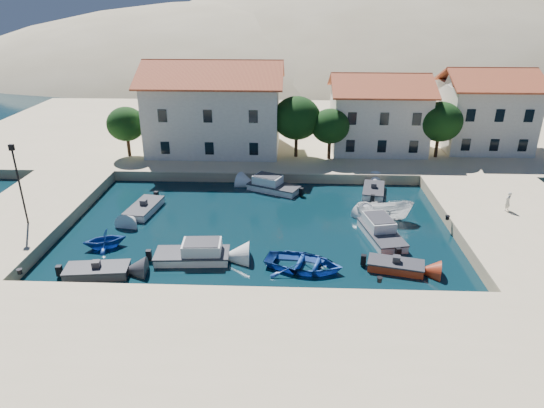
{
  "coord_description": "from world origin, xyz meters",
  "views": [
    {
      "loc": [
        2.55,
        -24.54,
        17.01
      ],
      "look_at": [
        1.07,
        10.15,
        2.0
      ],
      "focal_mm": 32.0,
      "sensor_mm": 36.0,
      "label": 1
    }
  ],
  "objects_px": {
    "pedestrian": "(508,201)",
    "building_mid": "(378,111)",
    "building_left": "(214,105)",
    "cabin_cruiser_east": "(382,233)",
    "cabin_cruiser_south": "(192,254)",
    "boat_east": "(383,220)",
    "building_right": "(486,108)",
    "rowboat_south": "(304,268)",
    "lamppost": "(18,177)"
  },
  "relations": [
    {
      "from": "pedestrian",
      "to": "building_mid",
      "type": "bearing_deg",
      "value": -102.95
    },
    {
      "from": "lamppost",
      "to": "pedestrian",
      "type": "relative_size",
      "value": 3.96
    },
    {
      "from": "building_left",
      "to": "pedestrian",
      "type": "distance_m",
      "value": 30.79
    },
    {
      "from": "building_mid",
      "to": "pedestrian",
      "type": "distance_m",
      "value": 19.1
    },
    {
      "from": "building_right",
      "to": "rowboat_south",
      "type": "bearing_deg",
      "value": -128.14
    },
    {
      "from": "lamppost",
      "to": "cabin_cruiser_east",
      "type": "height_order",
      "value": "lamppost"
    },
    {
      "from": "building_mid",
      "to": "building_right",
      "type": "bearing_deg",
      "value": 4.76
    },
    {
      "from": "building_mid",
      "to": "cabin_cruiser_south",
      "type": "distance_m",
      "value": 29.64
    },
    {
      "from": "building_right",
      "to": "cabin_cruiser_south",
      "type": "xyz_separation_m",
      "value": [
        -28.25,
        -25.33,
        -5.0
      ]
    },
    {
      "from": "lamppost",
      "to": "boat_east",
      "type": "relative_size",
      "value": 1.34
    },
    {
      "from": "lamppost",
      "to": "boat_east",
      "type": "bearing_deg",
      "value": 7.89
    },
    {
      "from": "building_left",
      "to": "building_right",
      "type": "bearing_deg",
      "value": 3.81
    },
    {
      "from": "building_left",
      "to": "rowboat_south",
      "type": "xyz_separation_m",
      "value": [
        9.48,
        -24.13,
        -5.94
      ]
    },
    {
      "from": "lamppost",
      "to": "cabin_cruiser_east",
      "type": "distance_m",
      "value": 27.3
    },
    {
      "from": "pedestrian",
      "to": "cabin_cruiser_south",
      "type": "bearing_deg",
      "value": -21.2
    },
    {
      "from": "building_mid",
      "to": "cabin_cruiser_south",
      "type": "height_order",
      "value": "building_mid"
    },
    {
      "from": "boat_east",
      "to": "pedestrian",
      "type": "xyz_separation_m",
      "value": [
        9.77,
        0.14,
        1.79
      ]
    },
    {
      "from": "lamppost",
      "to": "cabin_cruiser_south",
      "type": "xyz_separation_m",
      "value": [
        13.25,
        -3.33,
        -4.28
      ]
    },
    {
      "from": "building_left",
      "to": "lamppost",
      "type": "height_order",
      "value": "building_left"
    },
    {
      "from": "building_right",
      "to": "lamppost",
      "type": "xyz_separation_m",
      "value": [
        -41.5,
        -22.0,
        -0.72
      ]
    },
    {
      "from": "building_mid",
      "to": "boat_east",
      "type": "distance_m",
      "value": 18.03
    },
    {
      "from": "building_left",
      "to": "cabin_cruiser_south",
      "type": "height_order",
      "value": "building_left"
    },
    {
      "from": "lamppost",
      "to": "rowboat_south",
      "type": "height_order",
      "value": "lamppost"
    },
    {
      "from": "lamppost",
      "to": "pedestrian",
      "type": "height_order",
      "value": "lamppost"
    },
    {
      "from": "boat_east",
      "to": "building_right",
      "type": "bearing_deg",
      "value": -37.68
    },
    {
      "from": "cabin_cruiser_south",
      "to": "cabin_cruiser_east",
      "type": "xyz_separation_m",
      "value": [
        13.71,
        3.9,
        0.0
      ]
    },
    {
      "from": "cabin_cruiser_south",
      "to": "cabin_cruiser_east",
      "type": "height_order",
      "value": "same"
    },
    {
      "from": "building_left",
      "to": "cabin_cruiser_south",
      "type": "distance_m",
      "value": 24.03
    },
    {
      "from": "building_left",
      "to": "building_mid",
      "type": "distance_m",
      "value": 18.04
    },
    {
      "from": "cabin_cruiser_south",
      "to": "pedestrian",
      "type": "bearing_deg",
      "value": 13.28
    },
    {
      "from": "building_left",
      "to": "rowboat_south",
      "type": "relative_size",
      "value": 2.79
    },
    {
      "from": "building_right",
      "to": "boat_east",
      "type": "xyz_separation_m",
      "value": [
        -13.82,
        -18.16,
        -5.47
      ]
    },
    {
      "from": "pedestrian",
      "to": "rowboat_south",
      "type": "bearing_deg",
      "value": -11.8
    },
    {
      "from": "building_left",
      "to": "building_right",
      "type": "xyz_separation_m",
      "value": [
        30.0,
        2.0,
        -0.46
      ]
    },
    {
      "from": "building_mid",
      "to": "building_right",
      "type": "distance_m",
      "value": 12.04
    },
    {
      "from": "building_mid",
      "to": "pedestrian",
      "type": "relative_size",
      "value": 6.68
    },
    {
      "from": "building_right",
      "to": "boat_east",
      "type": "bearing_deg",
      "value": -127.26
    },
    {
      "from": "building_left",
      "to": "rowboat_south",
      "type": "height_order",
      "value": "building_left"
    },
    {
      "from": "lamppost",
      "to": "rowboat_south",
      "type": "xyz_separation_m",
      "value": [
        20.98,
        -4.13,
        -4.75
      ]
    },
    {
      "from": "cabin_cruiser_south",
      "to": "rowboat_south",
      "type": "xyz_separation_m",
      "value": [
        7.73,
        -0.8,
        -0.48
      ]
    },
    {
      "from": "building_left",
      "to": "boat_east",
      "type": "relative_size",
      "value": 3.17
    },
    {
      "from": "boat_east",
      "to": "pedestrian",
      "type": "bearing_deg",
      "value": -89.62
    },
    {
      "from": "building_left",
      "to": "cabin_cruiser_east",
      "type": "distance_m",
      "value": 25.42
    },
    {
      "from": "pedestrian",
      "to": "building_left",
      "type": "bearing_deg",
      "value": -69.69
    },
    {
      "from": "cabin_cruiser_east",
      "to": "boat_east",
      "type": "xyz_separation_m",
      "value": [
        0.72,
        3.27,
        -0.48
      ]
    },
    {
      "from": "building_left",
      "to": "rowboat_south",
      "type": "distance_m",
      "value": 26.6
    },
    {
      "from": "cabin_cruiser_south",
      "to": "boat_east",
      "type": "height_order",
      "value": "cabin_cruiser_south"
    },
    {
      "from": "building_right",
      "to": "boat_east",
      "type": "relative_size",
      "value": 2.04
    },
    {
      "from": "building_left",
      "to": "building_right",
      "type": "distance_m",
      "value": 30.07
    },
    {
      "from": "cabin_cruiser_south",
      "to": "pedestrian",
      "type": "relative_size",
      "value": 3.33
    }
  ]
}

